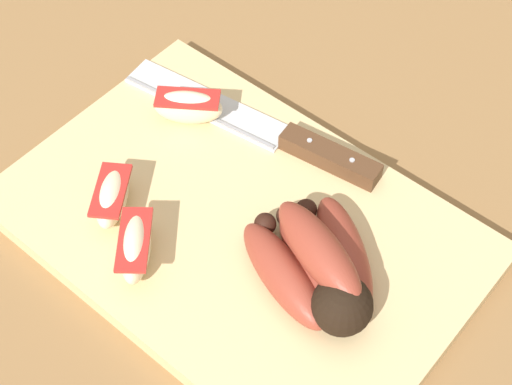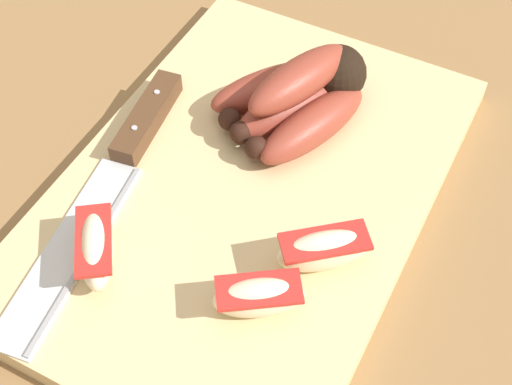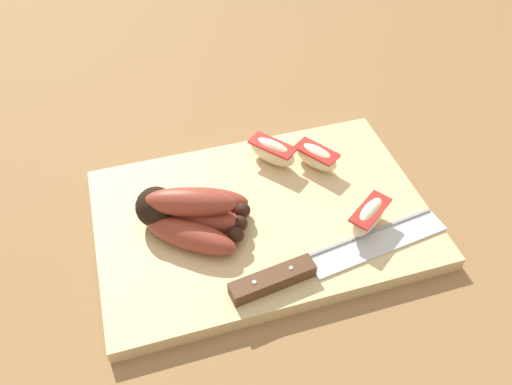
# 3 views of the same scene
# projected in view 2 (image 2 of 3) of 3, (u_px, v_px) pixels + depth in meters

# --- Properties ---
(ground_plane) EXTENTS (6.00, 6.00, 0.00)m
(ground_plane) POSITION_uv_depth(u_px,v_px,m) (250.00, 221.00, 0.60)
(ground_plane) COLOR olive
(cutting_board) EXTENTS (0.41, 0.28, 0.02)m
(cutting_board) POSITION_uv_depth(u_px,v_px,m) (246.00, 193.00, 0.60)
(cutting_board) COLOR #DBBC84
(cutting_board) RESTS_ON ground_plane
(banana_bunch) EXTENTS (0.14, 0.14, 0.06)m
(banana_bunch) POSITION_uv_depth(u_px,v_px,m) (300.00, 96.00, 0.62)
(banana_bunch) COLOR black
(banana_bunch) RESTS_ON cutting_board
(chefs_knife) EXTENTS (0.28, 0.07, 0.02)m
(chefs_knife) POSITION_uv_depth(u_px,v_px,m) (123.00, 160.00, 0.60)
(chefs_knife) COLOR silver
(chefs_knife) RESTS_ON cutting_board
(apple_wedge_near) EXTENTS (0.07, 0.06, 0.04)m
(apple_wedge_near) POSITION_uv_depth(u_px,v_px,m) (96.00, 249.00, 0.53)
(apple_wedge_near) COLOR beige
(apple_wedge_near) RESTS_ON cutting_board
(apple_wedge_middle) EXTENTS (0.06, 0.07, 0.04)m
(apple_wedge_middle) POSITION_uv_depth(u_px,v_px,m) (324.00, 250.00, 0.53)
(apple_wedge_middle) COLOR beige
(apple_wedge_middle) RESTS_ON cutting_board
(apple_wedge_far) EXTENTS (0.06, 0.07, 0.03)m
(apple_wedge_far) POSITION_uv_depth(u_px,v_px,m) (259.00, 297.00, 0.51)
(apple_wedge_far) COLOR beige
(apple_wedge_far) RESTS_ON cutting_board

